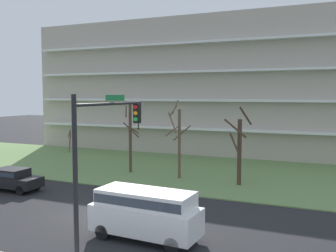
{
  "coord_description": "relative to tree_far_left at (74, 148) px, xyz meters",
  "views": [
    {
      "loc": [
        12.7,
        -17.68,
        6.83
      ],
      "look_at": [
        2.42,
        6.0,
        4.69
      ],
      "focal_mm": 41.0,
      "sensor_mm": 36.0,
      "label": 1
    }
  ],
  "objects": [
    {
      "name": "tree_far_left",
      "position": [
        0.0,
        0.0,
        0.0
      ],
      "size": [
        0.88,
        1.0,
        3.75
      ],
      "color": "brown",
      "rests_on": "ground"
    },
    {
      "name": "grass_lawn_strip",
      "position": [
        8.47,
        3.91,
        -2.04
      ],
      "size": [
        80.0,
        16.0,
        0.08
      ],
      "primitive_type": "cube",
      "color": "#66844C",
      "rests_on": "ground"
    },
    {
      "name": "traffic_signal_mast",
      "position": [
        12.74,
        -15.05,
        2.56
      ],
      "size": [
        0.9,
        5.12,
        6.84
      ],
      "color": "black",
      "rests_on": "ground"
    },
    {
      "name": "tree_center",
      "position": [
        9.74,
        0.65,
        1.14
      ],
      "size": [
        1.77,
        2.02,
        6.37
      ],
      "color": "brown",
      "rests_on": "ground"
    },
    {
      "name": "sedan_black_near_left",
      "position": [
        0.25,
        -7.59,
        -1.21
      ],
      "size": [
        4.44,
        1.9,
        1.57
      ],
      "rotation": [
        0.0,
        0.0,
        3.16
      ],
      "color": "black",
      "rests_on": "ground"
    },
    {
      "name": "apartment_building",
      "position": [
        8.47,
        17.69,
        5.65
      ],
      "size": [
        44.89,
        12.51,
        15.45
      ],
      "color": "#B2A899",
      "rests_on": "ground"
    },
    {
      "name": "tree_right",
      "position": [
        14.81,
        0.13,
        0.75
      ],
      "size": [
        1.9,
        1.31,
        5.95
      ],
      "color": "#423023",
      "rests_on": "ground"
    },
    {
      "name": "tree_left",
      "position": [
        5.15,
        1.1,
        1.28
      ],
      "size": [
        1.57,
        2.0,
        6.16
      ],
      "color": "#4C3828",
      "rests_on": "ground"
    },
    {
      "name": "van_white_center_left",
      "position": [
        13.21,
        -12.09,
        -0.68
      ],
      "size": [
        5.29,
        2.26,
        2.36
      ],
      "rotation": [
        0.0,
        0.0,
        -0.05
      ],
      "color": "white",
      "rests_on": "ground"
    },
    {
      "name": "ground",
      "position": [
        8.47,
        -10.09,
        -2.08
      ],
      "size": [
        160.0,
        160.0,
        0.0
      ],
      "primitive_type": "plane",
      "color": "#232326"
    }
  ]
}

